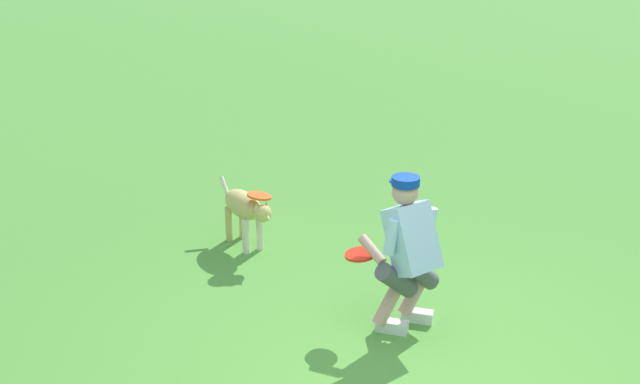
# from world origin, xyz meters

# --- Properties ---
(ground_plane) EXTENTS (60.00, 60.00, 0.00)m
(ground_plane) POSITION_xyz_m (0.00, 0.00, 0.00)
(ground_plane) COLOR #50943A
(person) EXTENTS (0.71, 0.60, 1.29)m
(person) POSITION_xyz_m (0.19, -0.74, 0.70)
(person) COLOR silver
(person) RESTS_ON ground_plane
(dog) EXTENTS (0.82, 0.72, 0.61)m
(dog) POSITION_xyz_m (2.00, -1.85, 0.41)
(dog) COLOR tan
(dog) RESTS_ON ground_plane
(frisbee_flying) EXTENTS (0.32, 0.32, 0.07)m
(frisbee_flying) POSITION_xyz_m (1.80, -1.74, 0.61)
(frisbee_flying) COLOR #EC5A1A
(frisbee_held) EXTENTS (0.33, 0.34, 0.06)m
(frisbee_held) POSITION_xyz_m (0.58, -0.74, 0.61)
(frisbee_held) COLOR red
(frisbee_held) RESTS_ON person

